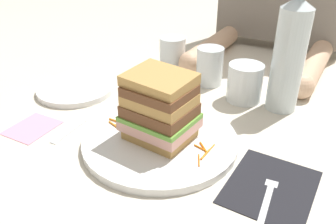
{
  "coord_description": "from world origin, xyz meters",
  "views": [
    {
      "loc": [
        0.27,
        -0.5,
        0.39
      ],
      "look_at": [
        -0.02,
        0.0,
        0.06
      ],
      "focal_mm": 37.33,
      "sensor_mm": 36.0,
      "label": 1
    }
  ],
  "objects": [
    {
      "name": "empty_tumbler_1",
      "position": [
        -0.05,
        0.27,
        0.05
      ],
      "size": [
        0.07,
        0.07,
        0.1
      ],
      "primitive_type": "cylinder",
      "color": "silver",
      "rests_on": "ground_plane"
    },
    {
      "name": "fork",
      "position": [
        0.2,
        -0.06,
        0.0
      ],
      "size": [
        0.03,
        0.17,
        0.0
      ],
      "color": "silver",
      "rests_on": "napkin_dark"
    },
    {
      "name": "carrot_shred_2",
      "position": [
        -0.13,
        -0.02,
        0.02
      ],
      "size": [
        0.03,
        0.0,
        0.0
      ],
      "primitive_type": "cylinder",
      "rotation": [
        0.0,
        1.57,
        6.27
      ],
      "color": "orange",
      "rests_on": "main_plate"
    },
    {
      "name": "carrot_shred_8",
      "position": [
        0.08,
        -0.01,
        0.02
      ],
      "size": [
        0.0,
        0.03,
        0.0
      ],
      "primitive_type": "cylinder",
      "rotation": [
        0.0,
        1.57,
        1.52
      ],
      "color": "orange",
      "rests_on": "main_plate"
    },
    {
      "name": "carrot_shred_0",
      "position": [
        -0.12,
        -0.02,
        0.02
      ],
      "size": [
        0.01,
        0.02,
        0.0
      ],
      "primitive_type": "cylinder",
      "rotation": [
        0.0,
        1.57,
        2.19
      ],
      "color": "orange",
      "rests_on": "main_plate"
    },
    {
      "name": "napkin_pink",
      "position": [
        -0.28,
        -0.11,
        0.0
      ],
      "size": [
        0.09,
        0.1,
        0.0
      ],
      "primitive_type": "cube",
      "rotation": [
        0.0,
        0.0,
        0.03
      ],
      "color": "pink",
      "rests_on": "ground_plane"
    },
    {
      "name": "carrot_shred_6",
      "position": [
        -0.11,
        -0.02,
        0.02
      ],
      "size": [
        0.02,
        0.01,
        0.0
      ],
      "primitive_type": "cylinder",
      "rotation": [
        0.0,
        1.57,
        3.62
      ],
      "color": "orange",
      "rests_on": "main_plate"
    },
    {
      "name": "carrot_shred_10",
      "position": [
        0.08,
        -0.04,
        0.02
      ],
      "size": [
        0.0,
        0.03,
        0.0
      ],
      "primitive_type": "cylinder",
      "rotation": [
        0.0,
        1.57,
        1.53
      ],
      "color": "orange",
      "rests_on": "main_plate"
    },
    {
      "name": "water_bottle",
      "position": [
        0.14,
        0.23,
        0.13
      ],
      "size": [
        0.07,
        0.07,
        0.28
      ],
      "color": "silver",
      "rests_on": "ground_plane"
    },
    {
      "name": "carrot_shred_3",
      "position": [
        -0.09,
        -0.01,
        0.02
      ],
      "size": [
        0.02,
        0.01,
        0.0
      ],
      "primitive_type": "cylinder",
      "rotation": [
        0.0,
        1.57,
        3.0
      ],
      "color": "orange",
      "rests_on": "main_plate"
    },
    {
      "name": "carrot_shred_5",
      "position": [
        -0.11,
        0.0,
        0.02
      ],
      "size": [
        0.01,
        0.02,
        0.0
      ],
      "primitive_type": "cylinder",
      "rotation": [
        0.0,
        1.57,
        4.24
      ],
      "color": "orange",
      "rests_on": "main_plate"
    },
    {
      "name": "carrot_shred_9",
      "position": [
        0.08,
        -0.06,
        0.02
      ],
      "size": [
        0.02,
        0.03,
        0.0
      ],
      "primitive_type": "cylinder",
      "rotation": [
        0.0,
        1.57,
        2.04
      ],
      "color": "orange",
      "rests_on": "main_plate"
    },
    {
      "name": "carrot_shred_1",
      "position": [
        -0.12,
        -0.04,
        0.02
      ],
      "size": [
        0.03,
        0.01,
        0.0
      ],
      "primitive_type": "cylinder",
      "rotation": [
        0.0,
        1.57,
        5.97
      ],
      "color": "orange",
      "rests_on": "main_plate"
    },
    {
      "name": "ground_plane",
      "position": [
        0.0,
        0.0,
        0.0
      ],
      "size": [
        3.0,
        3.0,
        0.0
      ],
      "primitive_type": "plane",
      "color": "beige"
    },
    {
      "name": "carrot_shred_7",
      "position": [
        0.07,
        -0.02,
        0.02
      ],
      "size": [
        0.03,
        0.02,
        0.0
      ],
      "primitive_type": "cylinder",
      "rotation": [
        0.0,
        1.57,
        5.52
      ],
      "color": "orange",
      "rests_on": "main_plate"
    },
    {
      "name": "sandwich",
      "position": [
        -0.02,
        -0.03,
        0.08
      ],
      "size": [
        0.13,
        0.12,
        0.13
      ],
      "color": "tan",
      "rests_on": "main_plate"
    },
    {
      "name": "napkin_dark",
      "position": [
        0.2,
        -0.04,
        0.0
      ],
      "size": [
        0.13,
        0.16,
        0.0
      ],
      "primitive_type": "cube",
      "rotation": [
        0.0,
        0.0,
        -0.01
      ],
      "color": "black",
      "rests_on": "ground_plane"
    },
    {
      "name": "juice_glass",
      "position": [
        0.06,
        0.23,
        0.04
      ],
      "size": [
        0.08,
        0.08,
        0.09
      ],
      "color": "white",
      "rests_on": "ground_plane"
    },
    {
      "name": "carrot_shred_11",
      "position": [
        0.07,
        -0.02,
        0.02
      ],
      "size": [
        0.03,
        0.01,
        0.0
      ],
      "primitive_type": "cylinder",
      "rotation": [
        0.0,
        1.57,
        6.03
      ],
      "color": "orange",
      "rests_on": "main_plate"
    },
    {
      "name": "main_plate",
      "position": [
        -0.02,
        -0.03,
        0.01
      ],
      "size": [
        0.3,
        0.3,
        0.02
      ],
      "primitive_type": "cylinder",
      "color": "white",
      "rests_on": "ground_plane"
    },
    {
      "name": "side_plate",
      "position": [
        -0.32,
        0.06,
        0.01
      ],
      "size": [
        0.19,
        0.19,
        0.01
      ],
      "primitive_type": "cylinder",
      "color": "white",
      "rests_on": "ground_plane"
    },
    {
      "name": "knife",
      "position": [
        -0.21,
        -0.04,
        0.0
      ],
      "size": [
        0.03,
        0.2,
        0.0
      ],
      "color": "silver",
      "rests_on": "ground_plane"
    },
    {
      "name": "carrot_shred_4",
      "position": [
        -0.11,
        -0.03,
        0.02
      ],
      "size": [
        0.03,
        0.02,
        0.0
      ],
      "primitive_type": "cylinder",
      "rotation": [
        0.0,
        1.57,
        3.59
      ],
      "color": "orange",
      "rests_on": "main_plate"
    },
    {
      "name": "empty_tumbler_0",
      "position": [
        -0.19,
        0.33,
        0.04
      ],
      "size": [
        0.07,
        0.07,
        0.08
      ],
      "primitive_type": "cylinder",
      "color": "silver",
      "rests_on": "ground_plane"
    }
  ]
}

